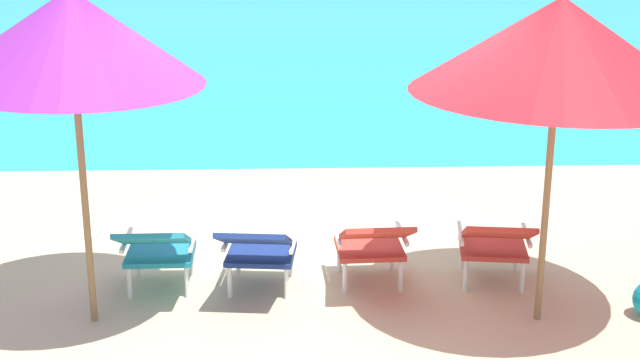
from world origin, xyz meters
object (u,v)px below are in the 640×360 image
object	(u,v)px
lounge_chair_far_left	(157,247)
lounge_chair_far_right	(495,241)
lounge_chair_near_left	(258,248)
lounge_chair_near_right	(373,242)
beach_umbrella_right	(559,46)
beach_umbrella_left	(71,36)

from	to	relation	value
lounge_chair_far_left	lounge_chair_far_right	world-z (taller)	same
lounge_chair_near_left	lounge_chair_far_right	distance (m)	1.84
lounge_chair_near_right	beach_umbrella_right	bearing A→B (deg)	-25.21
beach_umbrella_left	beach_umbrella_right	size ratio (longest dim) A/B	1.03
lounge_chair_near_right	beach_umbrella_left	distance (m)	2.71
lounge_chair_near_right	beach_umbrella_right	world-z (taller)	beach_umbrella_right
lounge_chair_far_right	lounge_chair_far_left	bearing A→B (deg)	-179.35
lounge_chair_near_right	beach_umbrella_left	size ratio (longest dim) A/B	0.37
lounge_chair_far_right	beach_umbrella_left	world-z (taller)	beach_umbrella_left
lounge_chair_far_left	lounge_chair_far_right	distance (m)	2.61
lounge_chair_far_right	beach_umbrella_left	size ratio (longest dim) A/B	0.39
lounge_chair_far_right	beach_umbrella_right	world-z (taller)	beach_umbrella_right
beach_umbrella_left	beach_umbrella_right	xyz separation A→B (m)	(3.25, -0.09, -0.07)
lounge_chair_near_left	lounge_chair_near_right	xyz separation A→B (m)	(0.89, 0.09, 0.00)
lounge_chair_far_right	lounge_chair_near_left	bearing A→B (deg)	-178.07
beach_umbrella_left	lounge_chair_far_right	bearing A→B (deg)	8.21
lounge_chair_near_left	beach_umbrella_right	xyz separation A→B (m)	(2.05, -0.46, 1.61)
lounge_chair_far_left	lounge_chair_near_right	distance (m)	1.66
lounge_chair_near_right	lounge_chair_near_left	bearing A→B (deg)	-174.52
lounge_chair_far_left	beach_umbrella_left	xyz separation A→B (m)	(-0.42, -0.41, 1.68)
beach_umbrella_left	lounge_chair_near_left	bearing A→B (deg)	17.50
lounge_chair_far_left	beach_umbrella_left	size ratio (longest dim) A/B	0.36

